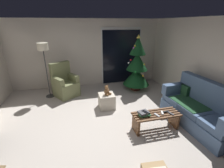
# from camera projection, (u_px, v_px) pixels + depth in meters

# --- Properties ---
(ground_plane) EXTENTS (7.00, 7.00, 0.00)m
(ground_plane) POSITION_uv_depth(u_px,v_px,m) (103.00, 129.00, 3.70)
(ground_plane) COLOR #BCB2A8
(wall_back) EXTENTS (5.72, 0.12, 2.50)m
(wall_back) POSITION_uv_depth(u_px,v_px,m) (87.00, 53.00, 6.01)
(wall_back) COLOR beige
(wall_back) RESTS_ON ground
(wall_right) EXTENTS (0.12, 6.00, 2.50)m
(wall_right) POSITION_uv_depth(u_px,v_px,m) (215.00, 70.00, 3.89)
(wall_right) COLOR beige
(wall_right) RESTS_ON ground
(patio_door_frame) EXTENTS (1.60, 0.02, 2.20)m
(patio_door_frame) POSITION_uv_depth(u_px,v_px,m) (121.00, 56.00, 6.30)
(patio_door_frame) COLOR silver
(patio_door_frame) RESTS_ON ground
(patio_door_glass) EXTENTS (1.50, 0.02, 2.10)m
(patio_door_glass) POSITION_uv_depth(u_px,v_px,m) (121.00, 57.00, 6.30)
(patio_door_glass) COLOR black
(patio_door_glass) RESTS_ON ground
(couch) EXTENTS (0.89, 1.98, 1.08)m
(couch) POSITION_uv_depth(u_px,v_px,m) (200.00, 110.00, 3.76)
(couch) COLOR slate
(couch) RESTS_ON ground
(coffee_table) EXTENTS (1.10, 0.40, 0.41)m
(coffee_table) POSITION_uv_depth(u_px,v_px,m) (156.00, 119.00, 3.64)
(coffee_table) COLOR brown
(coffee_table) RESTS_ON ground
(remote_black) EXTENTS (0.16, 0.06, 0.02)m
(remote_black) POSITION_uv_depth(u_px,v_px,m) (166.00, 112.00, 3.65)
(remote_black) COLOR black
(remote_black) RESTS_ON coffee_table
(remote_silver) EXTENTS (0.08, 0.16, 0.02)m
(remote_silver) POSITION_uv_depth(u_px,v_px,m) (157.00, 115.00, 3.51)
(remote_silver) COLOR #ADADB2
(remote_silver) RESTS_ON coffee_table
(remote_graphite) EXTENTS (0.09, 0.16, 0.02)m
(remote_graphite) POSITION_uv_depth(u_px,v_px,m) (171.00, 113.00, 3.57)
(remote_graphite) COLOR #333338
(remote_graphite) RESTS_ON coffee_table
(remote_white) EXTENTS (0.09, 0.16, 0.02)m
(remote_white) POSITION_uv_depth(u_px,v_px,m) (162.00, 113.00, 3.60)
(remote_white) COLOR silver
(remote_white) RESTS_ON coffee_table
(book_stack) EXTENTS (0.28, 0.23, 0.10)m
(book_stack) POSITION_uv_depth(u_px,v_px,m) (144.00, 114.00, 3.49)
(book_stack) COLOR #337042
(book_stack) RESTS_ON coffee_table
(cell_phone) EXTENTS (0.12, 0.16, 0.01)m
(cell_phone) POSITION_uv_depth(u_px,v_px,m) (145.00, 112.00, 3.47)
(cell_phone) COLOR black
(cell_phone) RESTS_ON book_stack
(christmas_tree) EXTENTS (0.96, 0.96, 1.99)m
(christmas_tree) POSITION_uv_depth(u_px,v_px,m) (137.00, 67.00, 5.62)
(christmas_tree) COLOR #4C1E19
(christmas_tree) RESTS_ON ground
(armchair) EXTENTS (0.95, 0.95, 1.13)m
(armchair) POSITION_uv_depth(u_px,v_px,m) (65.00, 84.00, 5.31)
(armchair) COLOR olive
(armchair) RESTS_ON ground
(floor_lamp) EXTENTS (0.32, 0.32, 1.78)m
(floor_lamp) POSITION_uv_depth(u_px,v_px,m) (44.00, 52.00, 4.83)
(floor_lamp) COLOR #2D2D30
(floor_lamp) RESTS_ON ground
(ottoman) EXTENTS (0.44, 0.44, 0.43)m
(ottoman) POSITION_uv_depth(u_px,v_px,m) (107.00, 101.00, 4.59)
(ottoman) COLOR beige
(ottoman) RESTS_ON ground
(teddy_bear_chestnut) EXTENTS (0.21, 0.22, 0.29)m
(teddy_bear_chestnut) POSITION_uv_depth(u_px,v_px,m) (107.00, 91.00, 4.46)
(teddy_bear_chestnut) COLOR brown
(teddy_bear_chestnut) RESTS_ON ottoman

